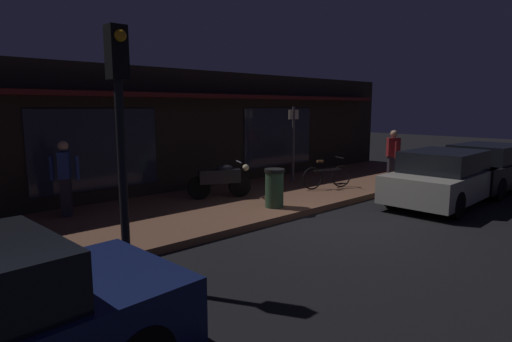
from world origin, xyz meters
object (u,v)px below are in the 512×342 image
at_px(traffic_light_pole, 120,112).
at_px(trash_bin, 274,188).
at_px(person_bystander, 393,155).
at_px(parked_car_far, 444,178).
at_px(sign_post, 293,139).
at_px(parked_car_across, 488,168).
at_px(motorcycle, 221,179).
at_px(person_photographer, 65,177).
at_px(bicycle_parked, 327,176).

bearing_deg(traffic_light_pole, trash_bin, 18.93).
height_order(person_bystander, parked_car_far, person_bystander).
bearing_deg(trash_bin, sign_post, 35.56).
height_order(sign_post, parked_car_across, sign_post).
xyz_separation_m(motorcycle, trash_bin, (0.31, -1.69, -0.03)).
xyz_separation_m(trash_bin, traffic_light_pole, (-4.50, -1.54, 1.86)).
distance_m(person_bystander, sign_post, 3.18).
bearing_deg(sign_post, person_photographer, 177.03).
bearing_deg(motorcycle, sign_post, 7.72).
distance_m(motorcycle, traffic_light_pole, 5.60).
relative_size(motorcycle, traffic_light_pole, 0.44).
distance_m(sign_post, trash_bin, 3.78).
relative_size(bicycle_parked, parked_car_far, 0.38).
bearing_deg(sign_post, motorcycle, -172.28).
xyz_separation_m(trash_bin, parked_car_across, (6.82, -2.42, 0.08)).
distance_m(person_bystander, traffic_light_pole, 9.79).
distance_m(person_photographer, parked_car_far, 9.30).
xyz_separation_m(sign_post, parked_car_across, (3.84, -4.56, -0.81)).
bearing_deg(person_bystander, bicycle_parked, 160.25).
bearing_deg(traffic_light_pole, person_bystander, 7.97).
bearing_deg(sign_post, traffic_light_pole, -153.84).
xyz_separation_m(person_bystander, traffic_light_pole, (-9.59, -1.34, 1.45)).
xyz_separation_m(person_photographer, parked_car_far, (7.94, -4.83, -0.32)).
relative_size(bicycle_parked, traffic_light_pole, 0.44).
distance_m(bicycle_parked, parked_car_far, 3.17).
bearing_deg(motorcycle, person_bystander, -19.28).
bearing_deg(bicycle_parked, traffic_light_pole, -163.57).
relative_size(bicycle_parked, person_photographer, 0.94).
bearing_deg(person_bystander, sign_post, 131.99).
height_order(person_bystander, parked_car_across, person_bystander).
xyz_separation_m(motorcycle, traffic_light_pole, (-4.19, -3.23, 1.83)).
bearing_deg(trash_bin, parked_car_across, -19.55).
height_order(person_photographer, person_bystander, same).
distance_m(person_bystander, parked_car_far, 2.43).
height_order(person_bystander, traffic_light_pole, traffic_light_pole).
xyz_separation_m(sign_post, traffic_light_pole, (-7.49, -3.68, 0.97)).
height_order(motorcycle, trash_bin, motorcycle).
relative_size(bicycle_parked, parked_car_across, 0.38).
distance_m(person_photographer, person_bystander, 9.45).
distance_m(bicycle_parked, sign_post, 1.83).
distance_m(sign_post, parked_car_far, 4.65).
relative_size(sign_post, parked_car_far, 0.57).
xyz_separation_m(person_photographer, parked_car_across, (10.79, -4.92, -0.32)).
relative_size(motorcycle, parked_car_far, 0.38).
bearing_deg(motorcycle, parked_car_across, -29.94).
xyz_separation_m(bicycle_parked, trash_bin, (-2.81, -0.61, 0.11)).
bearing_deg(bicycle_parked, parked_car_far, -68.72).
distance_m(person_photographer, sign_post, 6.98).
bearing_deg(trash_bin, person_photographer, 147.87).
relative_size(motorcycle, trash_bin, 1.71).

